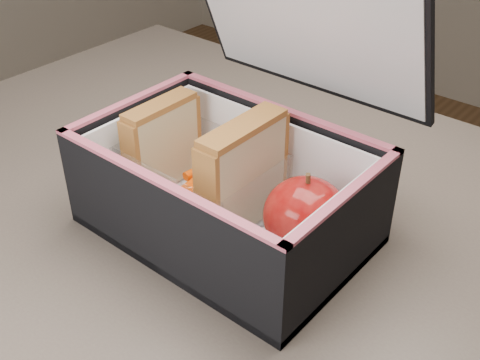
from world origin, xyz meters
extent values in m
cube|color=brown|center=(0.00, 0.00, 0.73)|extent=(1.20, 0.80, 0.03)
cube|color=#382D26|center=(-0.55, 0.35, 0.36)|extent=(0.05, 0.05, 0.72)
cube|color=black|center=(-0.07, 0.13, 0.94)|extent=(0.28, 0.08, 0.17)
cube|color=tan|center=(-0.18, 0.01, 0.81)|extent=(0.01, 0.09, 0.09)
cube|color=#B35264|center=(-0.17, 0.01, 0.81)|extent=(0.01, 0.09, 0.09)
cube|color=tan|center=(-0.16, 0.01, 0.81)|extent=(0.01, 0.09, 0.09)
cube|color=#915F25|center=(-0.17, 0.01, 0.86)|extent=(0.03, 0.09, 0.01)
cube|color=tan|center=(-0.06, 0.01, 0.82)|extent=(0.01, 0.10, 0.11)
cube|color=#B35264|center=(-0.05, 0.01, 0.82)|extent=(0.01, 0.10, 0.10)
cube|color=tan|center=(-0.04, 0.01, 0.82)|extent=(0.01, 0.10, 0.11)
cube|color=#915F25|center=(-0.05, 0.01, 0.88)|extent=(0.03, 0.11, 0.01)
cylinder|color=#D43E00|center=(-0.13, 0.04, 0.77)|extent=(0.01, 0.09, 0.01)
cylinder|color=#D43E00|center=(-0.11, 0.03, 0.78)|extent=(0.01, 0.09, 0.01)
cylinder|color=#D43E00|center=(-0.12, 0.04, 0.79)|extent=(0.02, 0.09, 0.01)
cylinder|color=#D43E00|center=(-0.10, -0.02, 0.77)|extent=(0.02, 0.09, 0.01)
cylinder|color=#D43E00|center=(-0.12, 0.02, 0.78)|extent=(0.02, 0.09, 0.01)
cylinder|color=#D43E00|center=(-0.10, 0.01, 0.79)|extent=(0.02, 0.09, 0.01)
cylinder|color=#D43E00|center=(-0.11, -0.01, 0.77)|extent=(0.02, 0.09, 0.01)
cylinder|color=#D43E00|center=(-0.11, 0.01, 0.78)|extent=(0.01, 0.09, 0.01)
cylinder|color=#D43E00|center=(-0.12, 0.01, 0.79)|extent=(0.02, 0.09, 0.01)
cube|color=white|center=(0.02, 0.01, 0.77)|extent=(0.08, 0.08, 0.01)
ellipsoid|color=#7D0003|center=(0.02, 0.01, 0.81)|extent=(0.10, 0.10, 0.08)
cylinder|color=#49311A|center=(0.02, 0.01, 0.85)|extent=(0.01, 0.01, 0.01)
camera|label=1|loc=(0.27, -0.38, 1.16)|focal=45.00mm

